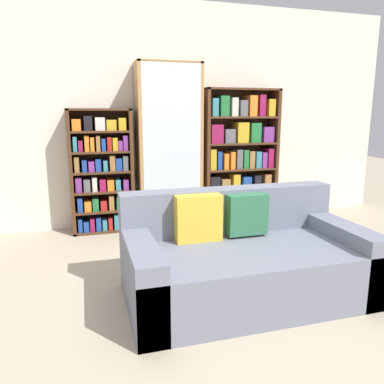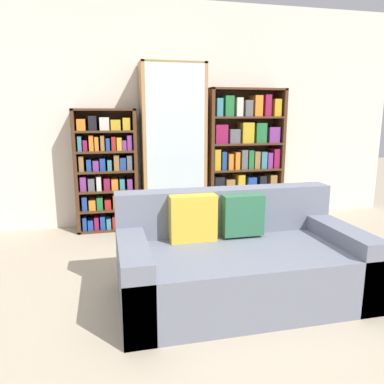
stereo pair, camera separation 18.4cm
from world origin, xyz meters
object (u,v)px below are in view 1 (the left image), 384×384
at_px(couch, 243,260).
at_px(bookshelf_left, 102,172).
at_px(display_cabinet, 169,148).
at_px(wine_bottle, 252,241).
at_px(bookshelf_right, 239,157).

height_order(couch, bookshelf_left, bookshelf_left).
xyz_separation_m(display_cabinet, wine_bottle, (0.53, -1.26, -0.81)).
bearing_deg(couch, bookshelf_right, 68.06).
relative_size(display_cabinet, wine_bottle, 5.02).
height_order(bookshelf_left, bookshelf_right, bookshelf_right).
bearing_deg(display_cabinet, couch, -86.02).
xyz_separation_m(display_cabinet, bookshelf_right, (0.93, 0.02, -0.15)).
bearing_deg(bookshelf_left, wine_bottle, -43.77).
distance_m(display_cabinet, wine_bottle, 1.59).
distance_m(bookshelf_left, wine_bottle, 1.93).
bearing_deg(couch, bookshelf_left, 115.50).
bearing_deg(bookshelf_left, bookshelf_right, -0.02).
bearing_deg(display_cabinet, wine_bottle, -67.10).
distance_m(couch, wine_bottle, 0.80).
relative_size(couch, wine_bottle, 4.60).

